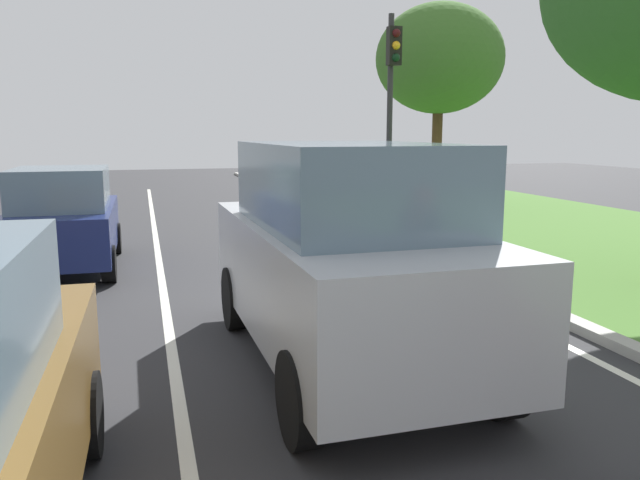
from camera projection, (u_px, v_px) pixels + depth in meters
ground_plane at (202, 269)px, 11.02m from camera, size 60.00×60.00×0.00m
lane_line_center at (160, 271)px, 10.83m from camera, size 0.12×32.00×0.01m
lane_line_right_edge at (392, 258)px, 11.98m from camera, size 0.12×32.00×0.01m
grass_verge_right at (608, 244)px, 13.29m from camera, size 9.00×48.00×0.06m
curb_right at (417, 254)px, 12.11m from camera, size 0.24×48.00×0.12m
car_suv_ahead at (345, 255)px, 6.30m from camera, size 2.04×4.54×2.28m
car_hatchback_far at (64, 220)px, 10.83m from camera, size 1.73×3.70×1.78m
traffic_light_near_right at (392, 87)px, 15.27m from camera, size 0.32×0.50×5.17m
tree_roadside_far at (439, 59)px, 19.28m from camera, size 3.91×3.91×6.24m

